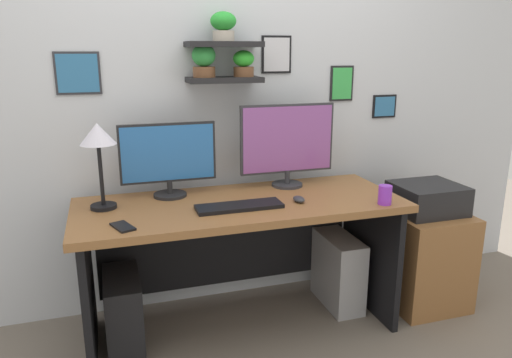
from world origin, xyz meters
TOP-DOWN VIEW (x-y plane):
  - ground_plane at (0.00, 0.00)m, footprint 8.00×8.00m
  - back_wall_assembly at (0.00, 0.44)m, footprint 4.40×0.24m
  - desk at (0.00, 0.06)m, footprint 1.72×0.68m
  - monitor_left at (-0.34, 0.22)m, footprint 0.52×0.18m
  - monitor_right at (0.34, 0.22)m, footprint 0.56×0.18m
  - keyboard at (-0.04, -0.10)m, footprint 0.44×0.14m
  - computer_mouse at (0.29, -0.10)m, footprint 0.06×0.09m
  - desk_lamp at (-0.69, 0.10)m, footprint 0.18×0.18m
  - cell_phone at (-0.61, -0.21)m, footprint 0.11×0.16m
  - pen_cup at (0.70, -0.27)m, footprint 0.07×0.07m
  - drawer_cabinet at (1.14, -0.04)m, footprint 0.44×0.50m
  - printer at (1.14, -0.04)m, footprint 0.38×0.34m
  - computer_tower_left at (-0.64, 0.01)m, footprint 0.18×0.40m
  - computer_tower_right at (0.64, 0.08)m, footprint 0.18×0.40m

SIDE VIEW (x-z plane):
  - ground_plane at x=0.00m, z-range 0.00..0.00m
  - computer_tower_left at x=-0.64m, z-range 0.00..0.41m
  - computer_tower_right at x=0.64m, z-range 0.00..0.44m
  - drawer_cabinet at x=1.14m, z-range 0.00..0.59m
  - desk at x=0.00m, z-range 0.17..0.92m
  - printer at x=1.14m, z-range 0.59..0.76m
  - cell_phone at x=-0.61m, z-range 0.75..0.76m
  - keyboard at x=-0.04m, z-range 0.75..0.77m
  - computer_mouse at x=0.29m, z-range 0.75..0.78m
  - pen_cup at x=0.70m, z-range 0.75..0.85m
  - monitor_left at x=-0.34m, z-range 0.76..1.17m
  - monitor_right at x=0.34m, z-range 0.77..1.25m
  - desk_lamp at x=-0.69m, z-range 0.87..1.31m
  - back_wall_assembly at x=0.00m, z-range 0.00..2.70m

